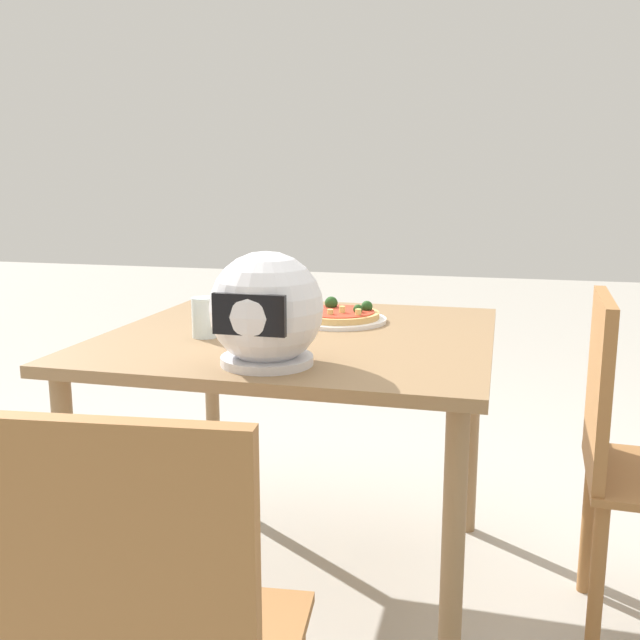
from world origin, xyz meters
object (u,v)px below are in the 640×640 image
object	(u,v)px
pizza	(339,313)
drinking_glass	(205,317)
dining_table	(301,362)
motorcycle_helmet	(266,311)
chair_side	(634,451)

from	to	relation	value
pizza	drinking_glass	world-z (taller)	drinking_glass
dining_table	motorcycle_helmet	size ratio (longest dim) A/B	4.00
pizza	motorcycle_helmet	size ratio (longest dim) A/B	0.94
pizza	dining_table	bearing A→B (deg)	68.29
dining_table	drinking_glass	xyz separation A→B (m)	(0.23, 0.12, 0.14)
drinking_glass	motorcycle_helmet	bearing A→B (deg)	137.35
motorcycle_helmet	drinking_glass	world-z (taller)	motorcycle_helmet
pizza	motorcycle_helmet	xyz separation A→B (m)	(0.05, 0.53, 0.10)
dining_table	motorcycle_helmet	distance (m)	0.41
dining_table	drinking_glass	bearing A→B (deg)	27.43
drinking_glass	pizza	bearing A→B (deg)	-135.50
drinking_glass	dining_table	bearing A→B (deg)	-152.57
dining_table	pizza	xyz separation A→B (m)	(-0.07, -0.18, 0.11)
drinking_glass	chair_side	distance (m)	1.17
dining_table	chair_side	world-z (taller)	chair_side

